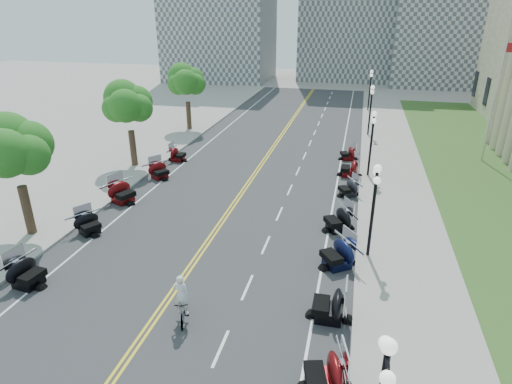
# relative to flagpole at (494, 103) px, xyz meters

# --- Properties ---
(ground) EXTENTS (160.00, 160.00, 0.00)m
(ground) POSITION_rel_flagpole_xyz_m (-18.00, -22.00, -5.00)
(ground) COLOR gray
(road) EXTENTS (16.00, 90.00, 0.01)m
(road) POSITION_rel_flagpole_xyz_m (-18.00, -12.00, -5.00)
(road) COLOR #333335
(road) RESTS_ON ground
(centerline_yellow_a) EXTENTS (0.12, 90.00, 0.00)m
(centerline_yellow_a) POSITION_rel_flagpole_xyz_m (-18.12, -12.00, -4.99)
(centerline_yellow_a) COLOR yellow
(centerline_yellow_a) RESTS_ON road
(centerline_yellow_b) EXTENTS (0.12, 90.00, 0.00)m
(centerline_yellow_b) POSITION_rel_flagpole_xyz_m (-17.88, -12.00, -4.99)
(centerline_yellow_b) COLOR yellow
(centerline_yellow_b) RESTS_ON road
(edge_line_north) EXTENTS (0.12, 90.00, 0.00)m
(edge_line_north) POSITION_rel_flagpole_xyz_m (-11.60, -12.00, -4.99)
(edge_line_north) COLOR white
(edge_line_north) RESTS_ON road
(edge_line_south) EXTENTS (0.12, 90.00, 0.00)m
(edge_line_south) POSITION_rel_flagpole_xyz_m (-24.40, -12.00, -4.99)
(edge_line_south) COLOR white
(edge_line_south) RESTS_ON road
(lane_dash_5) EXTENTS (0.12, 2.00, 0.00)m
(lane_dash_5) POSITION_rel_flagpole_xyz_m (-14.80, -26.00, -4.99)
(lane_dash_5) COLOR white
(lane_dash_5) RESTS_ON road
(lane_dash_6) EXTENTS (0.12, 2.00, 0.00)m
(lane_dash_6) POSITION_rel_flagpole_xyz_m (-14.80, -22.00, -4.99)
(lane_dash_6) COLOR white
(lane_dash_6) RESTS_ON road
(lane_dash_7) EXTENTS (0.12, 2.00, 0.00)m
(lane_dash_7) POSITION_rel_flagpole_xyz_m (-14.80, -18.00, -4.99)
(lane_dash_7) COLOR white
(lane_dash_7) RESTS_ON road
(lane_dash_8) EXTENTS (0.12, 2.00, 0.00)m
(lane_dash_8) POSITION_rel_flagpole_xyz_m (-14.80, -14.00, -4.99)
(lane_dash_8) COLOR white
(lane_dash_8) RESTS_ON road
(lane_dash_9) EXTENTS (0.12, 2.00, 0.00)m
(lane_dash_9) POSITION_rel_flagpole_xyz_m (-14.80, -10.00, -4.99)
(lane_dash_9) COLOR white
(lane_dash_9) RESTS_ON road
(lane_dash_10) EXTENTS (0.12, 2.00, 0.00)m
(lane_dash_10) POSITION_rel_flagpole_xyz_m (-14.80, -6.00, -4.99)
(lane_dash_10) COLOR white
(lane_dash_10) RESTS_ON road
(lane_dash_11) EXTENTS (0.12, 2.00, 0.00)m
(lane_dash_11) POSITION_rel_flagpole_xyz_m (-14.80, -2.00, -4.99)
(lane_dash_11) COLOR white
(lane_dash_11) RESTS_ON road
(lane_dash_12) EXTENTS (0.12, 2.00, 0.00)m
(lane_dash_12) POSITION_rel_flagpole_xyz_m (-14.80, 2.00, -4.99)
(lane_dash_12) COLOR white
(lane_dash_12) RESTS_ON road
(lane_dash_13) EXTENTS (0.12, 2.00, 0.00)m
(lane_dash_13) POSITION_rel_flagpole_xyz_m (-14.80, 6.00, -4.99)
(lane_dash_13) COLOR white
(lane_dash_13) RESTS_ON road
(lane_dash_14) EXTENTS (0.12, 2.00, 0.00)m
(lane_dash_14) POSITION_rel_flagpole_xyz_m (-14.80, 10.00, -4.99)
(lane_dash_14) COLOR white
(lane_dash_14) RESTS_ON road
(lane_dash_15) EXTENTS (0.12, 2.00, 0.00)m
(lane_dash_15) POSITION_rel_flagpole_xyz_m (-14.80, 14.00, -4.99)
(lane_dash_15) COLOR white
(lane_dash_15) RESTS_ON road
(lane_dash_16) EXTENTS (0.12, 2.00, 0.00)m
(lane_dash_16) POSITION_rel_flagpole_xyz_m (-14.80, 18.00, -4.99)
(lane_dash_16) COLOR white
(lane_dash_16) RESTS_ON road
(lane_dash_17) EXTENTS (0.12, 2.00, 0.00)m
(lane_dash_17) POSITION_rel_flagpole_xyz_m (-14.80, 22.00, -4.99)
(lane_dash_17) COLOR white
(lane_dash_17) RESTS_ON road
(lane_dash_18) EXTENTS (0.12, 2.00, 0.00)m
(lane_dash_18) POSITION_rel_flagpole_xyz_m (-14.80, 26.00, -4.99)
(lane_dash_18) COLOR white
(lane_dash_18) RESTS_ON road
(lane_dash_19) EXTENTS (0.12, 2.00, 0.00)m
(lane_dash_19) POSITION_rel_flagpole_xyz_m (-14.80, 30.00, -4.99)
(lane_dash_19) COLOR white
(lane_dash_19) RESTS_ON road
(sidewalk_north) EXTENTS (5.00, 90.00, 0.15)m
(sidewalk_north) POSITION_rel_flagpole_xyz_m (-7.50, -12.00, -4.92)
(sidewalk_north) COLOR #9E9991
(sidewalk_north) RESTS_ON ground
(sidewalk_south) EXTENTS (5.00, 90.00, 0.15)m
(sidewalk_south) POSITION_rel_flagpole_xyz_m (-28.50, -12.00, -4.92)
(sidewalk_south) COLOR #9E9991
(sidewalk_south) RESTS_ON ground
(lawn) EXTENTS (9.00, 60.00, 0.10)m
(lawn) POSITION_rel_flagpole_xyz_m (-0.50, -4.00, -4.95)
(lawn) COLOR #356023
(lawn) RESTS_ON ground
(distant_block_a) EXTENTS (18.00, 14.00, 26.00)m
(distant_block_a) POSITION_rel_flagpole_xyz_m (-36.00, 40.00, 8.00)
(distant_block_a) COLOR gray
(distant_block_a) RESTS_ON ground
(distant_block_c) EXTENTS (20.00, 14.00, 22.00)m
(distant_block_c) POSITION_rel_flagpole_xyz_m (4.00, 43.00, 6.00)
(distant_block_c) COLOR gray
(distant_block_c) RESTS_ON ground
(street_lamp_2) EXTENTS (0.50, 1.20, 4.90)m
(street_lamp_2) POSITION_rel_flagpole_xyz_m (-9.40, -18.00, -2.40)
(street_lamp_2) COLOR black
(street_lamp_2) RESTS_ON sidewalk_north
(street_lamp_3) EXTENTS (0.50, 1.20, 4.90)m
(street_lamp_3) POSITION_rel_flagpole_xyz_m (-9.40, -6.00, -2.40)
(street_lamp_3) COLOR black
(street_lamp_3) RESTS_ON sidewalk_north
(street_lamp_4) EXTENTS (0.50, 1.20, 4.90)m
(street_lamp_4) POSITION_rel_flagpole_xyz_m (-9.40, 6.00, -2.40)
(street_lamp_4) COLOR black
(street_lamp_4) RESTS_ON sidewalk_north
(street_lamp_5) EXTENTS (0.50, 1.20, 4.90)m
(street_lamp_5) POSITION_rel_flagpole_xyz_m (-9.40, 18.00, -2.40)
(street_lamp_5) COLOR black
(street_lamp_5) RESTS_ON sidewalk_north
(flagpole) EXTENTS (1.10, 0.20, 10.00)m
(flagpole) POSITION_rel_flagpole_xyz_m (0.00, 0.00, 0.00)
(flagpole) COLOR silver
(flagpole) RESTS_ON ground
(tree_2) EXTENTS (4.80, 4.80, 9.20)m
(tree_2) POSITION_rel_flagpole_xyz_m (-28.00, -20.00, -0.25)
(tree_2) COLOR #235619
(tree_2) RESTS_ON sidewalk_south
(tree_3) EXTENTS (4.80, 4.80, 9.20)m
(tree_3) POSITION_rel_flagpole_xyz_m (-28.00, -8.00, -0.25)
(tree_3) COLOR #235619
(tree_3) RESTS_ON sidewalk_south
(tree_4) EXTENTS (4.80, 4.80, 9.20)m
(tree_4) POSITION_rel_flagpole_xyz_m (-28.00, 4.00, -0.25)
(tree_4) COLOR #235619
(tree_4) RESTS_ON sidewalk_south
(motorcycle_n_4) EXTENTS (2.55, 2.55, 1.46)m
(motorcycle_n_4) POSITION_rel_flagpole_xyz_m (-10.81, -26.97, -4.27)
(motorcycle_n_4) COLOR #590A0C
(motorcycle_n_4) RESTS_ON road
(motorcycle_n_5) EXTENTS (2.15, 2.15, 1.50)m
(motorcycle_n_5) POSITION_rel_flagpole_xyz_m (-10.97, -23.29, -4.25)
(motorcycle_n_5) COLOR black
(motorcycle_n_5) RESTS_ON road
(motorcycle_n_6) EXTENTS (3.09, 3.09, 1.55)m
(motorcycle_n_6) POSITION_rel_flagpole_xyz_m (-10.90, -19.21, -4.23)
(motorcycle_n_6) COLOR black
(motorcycle_n_6) RESTS_ON road
(motorcycle_n_7) EXTENTS (2.91, 2.91, 1.50)m
(motorcycle_n_7) POSITION_rel_flagpole_xyz_m (-11.10, -15.34, -4.25)
(motorcycle_n_7) COLOR black
(motorcycle_n_7) RESTS_ON road
(motorcycle_n_8) EXTENTS (2.45, 2.45, 1.25)m
(motorcycle_n_8) POSITION_rel_flagpole_xyz_m (-10.73, -10.07, -4.38)
(motorcycle_n_8) COLOR black
(motorcycle_n_8) RESTS_ON road
(motorcycle_n_9) EXTENTS (2.14, 2.14, 1.50)m
(motorcycle_n_9) POSITION_rel_flagpole_xyz_m (-10.79, -6.18, -4.25)
(motorcycle_n_9) COLOR #590A0C
(motorcycle_n_9) RESTS_ON road
(motorcycle_n_10) EXTENTS (2.24, 2.24, 1.27)m
(motorcycle_n_10) POSITION_rel_flagpole_xyz_m (-11.08, -2.15, -4.37)
(motorcycle_n_10) COLOR #590A0C
(motorcycle_n_10) RESTS_ON road
(motorcycle_s_5) EXTENTS (2.35, 2.35, 1.46)m
(motorcycle_s_5) POSITION_rel_flagpole_xyz_m (-24.74, -24.21, -4.27)
(motorcycle_s_5) COLOR black
(motorcycle_s_5) RESTS_ON road
(motorcycle_s_6) EXTENTS (2.57, 2.57, 1.31)m
(motorcycle_s_6) POSITION_rel_flagpole_xyz_m (-24.94, -19.05, -4.34)
(motorcycle_s_6) COLOR black
(motorcycle_s_6) RESTS_ON road
(motorcycle_s_7) EXTENTS (2.92, 2.92, 1.55)m
(motorcycle_s_7) POSITION_rel_flagpole_xyz_m (-25.28, -14.70, -4.22)
(motorcycle_s_7) COLOR #590A0C
(motorcycle_s_7) RESTS_ON road
(motorcycle_s_8) EXTENTS (2.71, 2.71, 1.36)m
(motorcycle_s_8) POSITION_rel_flagpole_xyz_m (-24.83, -10.03, -4.32)
(motorcycle_s_8) COLOR #590A0C
(motorcycle_s_8) RESTS_ON road
(motorcycle_s_9) EXTENTS (1.86, 1.86, 1.29)m
(motorcycle_s_9) POSITION_rel_flagpole_xyz_m (-25.11, -5.90, -4.36)
(motorcycle_s_9) COLOR #590A0C
(motorcycle_s_9) RESTS_ON road
(bicycle) EXTENTS (1.11, 1.94, 1.13)m
(bicycle) POSITION_rel_flagpole_xyz_m (-16.81, -24.81, -4.44)
(bicycle) COLOR #A51414
(bicycle) RESTS_ON road
(cyclist_rider) EXTENTS (0.67, 0.44, 1.83)m
(cyclist_rider) POSITION_rel_flagpole_xyz_m (-16.81, -24.81, -2.96)
(cyclist_rider) COLOR silver
(cyclist_rider) RESTS_ON bicycle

